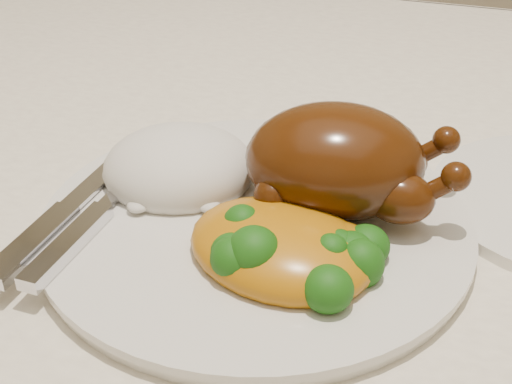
% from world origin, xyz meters
% --- Properties ---
extents(dining_table, '(1.60, 0.90, 0.76)m').
position_xyz_m(dining_table, '(0.00, 0.00, 0.67)').
color(dining_table, brown).
rests_on(dining_table, floor).
extents(tablecloth, '(1.73, 1.03, 0.18)m').
position_xyz_m(tablecloth, '(0.00, 0.00, 0.74)').
color(tablecloth, white).
rests_on(tablecloth, dining_table).
extents(dinner_plate, '(0.31, 0.31, 0.01)m').
position_xyz_m(dinner_plate, '(-0.07, -0.06, 0.77)').
color(dinner_plate, silver).
rests_on(dinner_plate, tablecloth).
extents(roast_chicken, '(0.16, 0.12, 0.08)m').
position_xyz_m(roast_chicken, '(-0.02, -0.03, 0.82)').
color(roast_chicken, '#471D07').
rests_on(roast_chicken, dinner_plate).
extents(rice_mound, '(0.14, 0.13, 0.06)m').
position_xyz_m(rice_mound, '(-0.14, -0.03, 0.79)').
color(rice_mound, white).
rests_on(rice_mound, dinner_plate).
extents(mac_and_cheese, '(0.14, 0.12, 0.05)m').
position_xyz_m(mac_and_cheese, '(-0.03, -0.10, 0.79)').
color(mac_and_cheese, '#B8700B').
rests_on(mac_and_cheese, dinner_plate).
extents(cutlery, '(0.04, 0.20, 0.01)m').
position_xyz_m(cutlery, '(-0.19, -0.11, 0.79)').
color(cutlery, silver).
rests_on(cutlery, dinner_plate).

